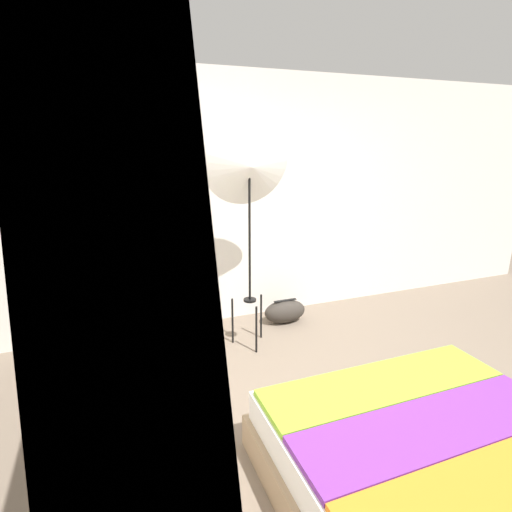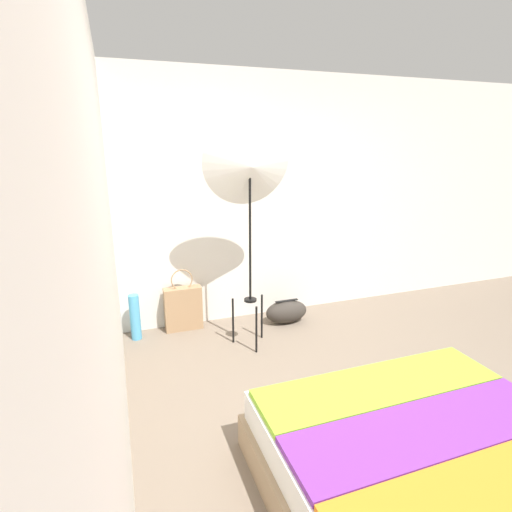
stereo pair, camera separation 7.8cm
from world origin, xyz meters
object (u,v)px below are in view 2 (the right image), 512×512
(bed, at_px, (454,494))
(tote_bag, at_px, (183,308))
(photo_umbrella, at_px, (250,166))
(duffel_bag, at_px, (286,312))
(paper_roll, at_px, (135,317))

(bed, xyz_separation_m, tote_bag, (-0.89, 2.71, 0.02))
(bed, distance_m, photo_umbrella, 2.65)
(photo_umbrella, distance_m, tote_bag, 1.66)
(photo_umbrella, xyz_separation_m, duffel_bag, (0.53, 0.33, -1.58))
(paper_roll, bearing_deg, photo_umbrella, -24.89)
(bed, height_order, paper_roll, paper_roll)
(paper_roll, bearing_deg, bed, -62.65)
(photo_umbrella, height_order, duffel_bag, photo_umbrella)
(duffel_bag, xyz_separation_m, paper_roll, (-1.57, 0.15, 0.11))
(tote_bag, xyz_separation_m, paper_roll, (-0.49, -0.06, -0.01))
(duffel_bag, bearing_deg, photo_umbrella, -147.65)
(bed, xyz_separation_m, duffel_bag, (0.19, 2.50, -0.09))
(bed, height_order, tote_bag, tote_bag)
(tote_bag, distance_m, duffel_bag, 1.11)
(bed, relative_size, duffel_bag, 3.98)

